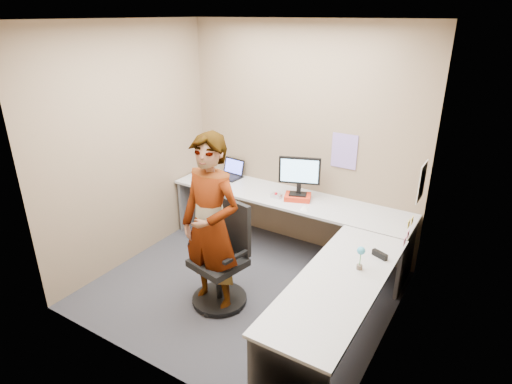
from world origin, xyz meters
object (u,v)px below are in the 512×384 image
Objects in this scene: monitor at (299,173)px; desk at (297,237)px; person at (211,226)px; office_chair at (223,263)px.

desk is at bearing -84.34° from monitor.
person is (-0.25, -1.36, -0.16)m from monitor.
monitor is 1.39m from office_chair.
monitor reaches higher than desk.
person is at bearing -91.75° from office_chair.
monitor is at bearing 115.95° from desk.
office_chair is (-0.22, -1.23, -0.63)m from monitor.
monitor is 1.39m from person.
desk is 0.98m from person.
office_chair is 0.49m from person.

